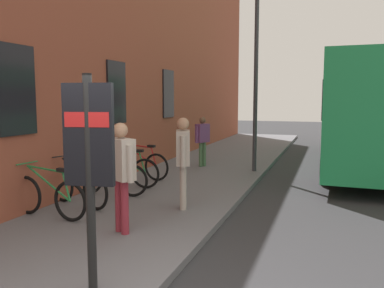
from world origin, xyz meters
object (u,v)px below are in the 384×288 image
at_px(bicycle_under_window, 78,187).
at_px(pedestrian_near_bus, 183,153).
at_px(bicycle_beside_lamp, 48,196).
at_px(bicycle_leaning_wall, 110,178).
at_px(street_lamp, 256,65).
at_px(pedestrian_crossing_street, 121,166).
at_px(pedestrian_by_facade, 202,136).
at_px(bicycle_nearest_sign, 126,171).
at_px(transit_info_sign, 89,149).
at_px(city_bus, 371,108).
at_px(bicycle_far_end, 140,164).

distance_m(bicycle_under_window, pedestrian_near_bus, 2.21).
distance_m(bicycle_beside_lamp, bicycle_leaning_wall, 1.83).
distance_m(bicycle_leaning_wall, street_lamp, 5.41).
bearing_deg(pedestrian_crossing_street, pedestrian_by_facade, 6.09).
bearing_deg(bicycle_leaning_wall, bicycle_nearest_sign, 5.46).
relative_size(transit_info_sign, pedestrian_crossing_street, 1.36).
bearing_deg(pedestrian_crossing_street, bicycle_under_window, 54.70).
bearing_deg(pedestrian_near_bus, bicycle_beside_lamp, 123.27).
relative_size(bicycle_beside_lamp, bicycle_nearest_sign, 1.00).
xyz_separation_m(pedestrian_near_bus, street_lamp, (4.47, -0.58, 1.99)).
xyz_separation_m(bicycle_under_window, transit_info_sign, (-2.98, -2.26, 1.21)).
xyz_separation_m(bicycle_under_window, city_bus, (7.69, -5.91, 1.41)).
xyz_separation_m(city_bus, street_lamp, (-2.72, 3.30, 1.27)).
height_order(bicycle_nearest_sign, street_lamp, street_lamp).
xyz_separation_m(bicycle_nearest_sign, street_lamp, (3.15, -2.54, 2.68)).
height_order(transit_info_sign, pedestrian_by_facade, transit_info_sign).
relative_size(bicycle_nearest_sign, city_bus, 0.17).
relative_size(bicycle_nearest_sign, pedestrian_crossing_street, 1.01).
bearing_deg(pedestrian_near_bus, bicycle_leaning_wall, 76.23).
xyz_separation_m(bicycle_far_end, transit_info_sign, (-5.79, -2.29, 1.21)).
height_order(bicycle_far_end, city_bus, city_bus).
distance_m(bicycle_far_end, pedestrian_crossing_street, 4.32).
bearing_deg(pedestrian_crossing_street, bicycle_nearest_sign, 27.44).
height_order(bicycle_beside_lamp, pedestrian_by_facade, pedestrian_by_facade).
xyz_separation_m(bicycle_nearest_sign, bicycle_far_end, (0.98, 0.11, -0.00)).
distance_m(bicycle_nearest_sign, bicycle_far_end, 0.99).
relative_size(bicycle_beside_lamp, bicycle_under_window, 1.04).
height_order(bicycle_under_window, bicycle_far_end, same).
distance_m(transit_info_sign, pedestrian_by_facade, 8.36).
xyz_separation_m(transit_info_sign, pedestrian_near_bus, (3.49, 0.22, -0.52)).
bearing_deg(bicycle_far_end, pedestrian_near_bus, -137.95).
xyz_separation_m(bicycle_under_window, pedestrian_by_facade, (5.24, -0.92, 0.56)).
bearing_deg(transit_info_sign, bicycle_leaning_wall, 28.05).
bearing_deg(bicycle_nearest_sign, city_bus, -44.85).
relative_size(bicycle_beside_lamp, bicycle_far_end, 1.00).
bearing_deg(bicycle_beside_lamp, street_lamp, -24.48).
distance_m(bicycle_far_end, street_lamp, 4.35).
xyz_separation_m(bicycle_under_window, street_lamp, (4.97, -2.61, 2.68)).
xyz_separation_m(transit_info_sign, city_bus, (10.68, -3.66, 0.20)).
height_order(transit_info_sign, pedestrian_crossing_street, transit_info_sign).
distance_m(bicycle_leaning_wall, pedestrian_by_facade, 4.38).
height_order(bicycle_leaning_wall, pedestrian_near_bus, pedestrian_near_bus).
xyz_separation_m(bicycle_nearest_sign, city_bus, (5.87, -5.84, 1.41)).
height_order(bicycle_nearest_sign, city_bus, city_bus).
distance_m(bicycle_nearest_sign, street_lamp, 4.85).
bearing_deg(bicycle_under_window, city_bus, -37.55).
distance_m(bicycle_leaning_wall, transit_info_sign, 4.64).
distance_m(bicycle_nearest_sign, pedestrian_by_facade, 3.57).
distance_m(bicycle_nearest_sign, city_bus, 8.40).
relative_size(bicycle_beside_lamp, street_lamp, 0.34).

